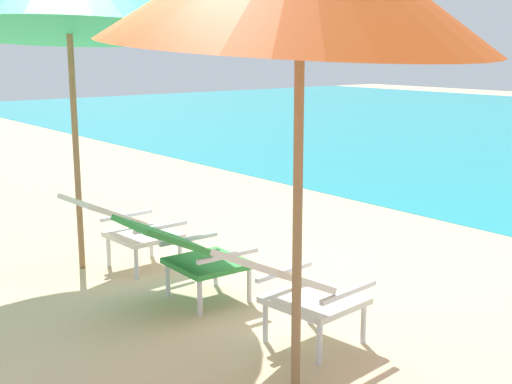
% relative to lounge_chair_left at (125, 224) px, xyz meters
% --- Properties ---
extents(lounge_chair_left, '(0.58, 0.90, 0.68)m').
position_rel_lounge_chair_left_xyz_m(lounge_chair_left, '(0.00, 0.00, 0.00)').
color(lounge_chair_left, silver).
rests_on(lounge_chair_left, ground_plane).
extents(lounge_chair_center, '(0.57, 0.89, 0.68)m').
position_rel_lounge_chair_left_xyz_m(lounge_chair_center, '(0.94, -0.01, 0.00)').
color(lounge_chair_center, '#338E3D').
rests_on(lounge_chair_center, ground_plane).
extents(lounge_chair_right, '(0.62, 0.92, 0.68)m').
position_rel_lounge_chair_left_xyz_m(lounge_chair_right, '(1.98, 0.09, 0.00)').
color(lounge_chair_right, silver).
rests_on(lounge_chair_right, ground_plane).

